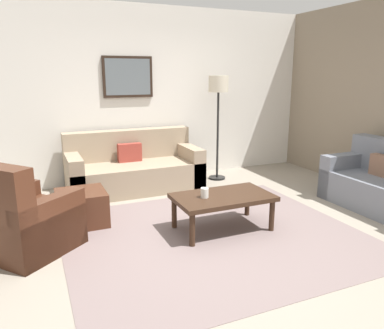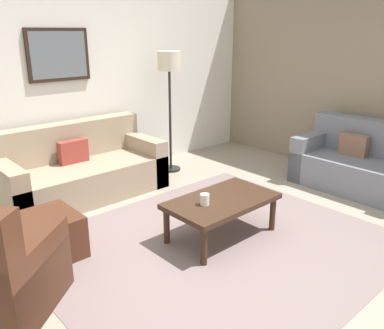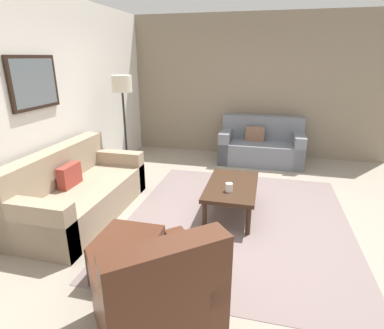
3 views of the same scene
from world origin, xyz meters
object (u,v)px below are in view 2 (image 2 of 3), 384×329
(ottoman, at_px, (46,236))
(cup, at_px, (205,199))
(couch_main, at_px, (79,171))
(couch_loveseat, at_px, (362,166))
(framed_artwork, at_px, (59,55))
(lamp_standing, at_px, (169,74))
(coffee_table, at_px, (222,203))

(ottoman, xyz_separation_m, cup, (1.23, -0.80, 0.26))
(couch_main, xyz_separation_m, couch_loveseat, (2.83, -2.29, 0.01))
(framed_artwork, bearing_deg, lamp_standing, -19.99)
(lamp_standing, bearing_deg, framed_artwork, 160.01)
(cup, relative_size, lamp_standing, 0.06)
(coffee_table, distance_m, framed_artwork, 2.78)
(coffee_table, bearing_deg, lamp_standing, 64.38)
(cup, bearing_deg, framed_artwork, 95.01)
(coffee_table, height_order, cup, cup)
(couch_main, distance_m, framed_artwork, 1.46)
(couch_loveseat, bearing_deg, coffee_table, 172.42)
(couch_loveseat, bearing_deg, ottoman, 163.50)
(couch_main, height_order, lamp_standing, lamp_standing)
(ottoman, distance_m, lamp_standing, 2.88)
(ottoman, xyz_separation_m, coffee_table, (1.45, -0.81, 0.16))
(coffee_table, distance_m, lamp_standing, 2.37)
(ottoman, relative_size, cup, 5.23)
(couch_main, distance_m, coffee_table, 2.05)
(coffee_table, xyz_separation_m, lamp_standing, (0.92, 1.91, 1.05))
(couch_main, height_order, framed_artwork, framed_artwork)
(coffee_table, bearing_deg, ottoman, 150.93)
(lamp_standing, relative_size, framed_artwork, 2.16)
(framed_artwork, bearing_deg, couch_main, -101.20)
(couch_main, distance_m, ottoman, 1.50)
(couch_loveseat, distance_m, lamp_standing, 2.84)
(coffee_table, bearing_deg, framed_artwork, 100.22)
(cup, xyz_separation_m, framed_artwork, (-0.21, 2.39, 1.22))
(ottoman, height_order, cup, cup)
(couch_main, bearing_deg, cup, -81.52)
(cup, bearing_deg, lamp_standing, 59.05)
(couch_loveseat, relative_size, cup, 14.74)
(lamp_standing, distance_m, framed_artwork, 1.46)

